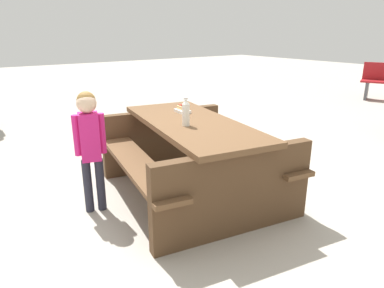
{
  "coord_description": "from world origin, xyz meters",
  "views": [
    {
      "loc": [
        -2.56,
        1.86,
        1.56
      ],
      "look_at": [
        0.0,
        0.0,
        0.52
      ],
      "focal_mm": 32.6,
      "sensor_mm": 36.0,
      "label": 1
    }
  ],
  "objects_px": {
    "picnic_table": "(192,152)",
    "child_in_coat": "(90,137)",
    "soda_bottle": "(186,113)",
    "hotdog_tray": "(183,110)"
  },
  "relations": [
    {
      "from": "soda_bottle",
      "to": "hotdog_tray",
      "type": "distance_m",
      "value": 0.53
    },
    {
      "from": "soda_bottle",
      "to": "hotdog_tray",
      "type": "bearing_deg",
      "value": -31.21
    },
    {
      "from": "picnic_table",
      "to": "hotdog_tray",
      "type": "relative_size",
      "value": 10.58
    },
    {
      "from": "picnic_table",
      "to": "child_in_coat",
      "type": "xyz_separation_m",
      "value": [
        0.25,
        0.9,
        0.25
      ]
    },
    {
      "from": "picnic_table",
      "to": "child_in_coat",
      "type": "height_order",
      "value": "child_in_coat"
    },
    {
      "from": "hotdog_tray",
      "to": "child_in_coat",
      "type": "height_order",
      "value": "child_in_coat"
    },
    {
      "from": "picnic_table",
      "to": "child_in_coat",
      "type": "distance_m",
      "value": 0.97
    },
    {
      "from": "soda_bottle",
      "to": "child_in_coat",
      "type": "relative_size",
      "value": 0.23
    },
    {
      "from": "picnic_table",
      "to": "soda_bottle",
      "type": "bearing_deg",
      "value": 124.92
    },
    {
      "from": "picnic_table",
      "to": "soda_bottle",
      "type": "height_order",
      "value": "soda_bottle"
    }
  ]
}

